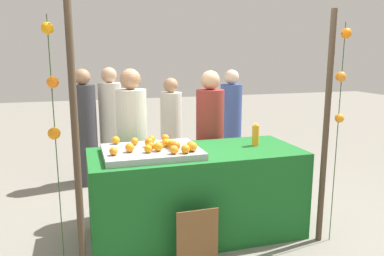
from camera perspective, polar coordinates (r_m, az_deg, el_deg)
name	(u,v)px	position (r m, az deg, el deg)	size (l,w,h in m)	color
ground_plane	(196,233)	(4.01, 0.65, -15.60)	(24.00, 24.00, 0.00)	gray
stall_counter	(196,193)	(3.83, 0.66, -9.78)	(2.07, 0.87, 0.87)	#196023
orange_tray	(152,152)	(3.57, -6.13, -3.58)	(0.89, 0.68, 0.06)	#9EA0A5
orange_0	(135,141)	(3.71, -8.67, -2.01)	(0.07, 0.07, 0.07)	orange
orange_1	(172,144)	(3.55, -3.07, -2.46)	(0.08, 0.08, 0.08)	orange
orange_2	(174,150)	(3.35, -2.75, -3.30)	(0.08, 0.08, 0.08)	orange
orange_3	(151,146)	(3.50, -6.29, -2.72)	(0.07, 0.07, 0.07)	orange
orange_4	(165,138)	(3.81, -4.07, -1.54)	(0.08, 0.08, 0.08)	orange
orange_5	(176,146)	(3.47, -2.51, -2.68)	(0.09, 0.09, 0.09)	orange
orange_6	(130,148)	(3.45, -9.37, -2.94)	(0.08, 0.08, 0.08)	orange
orange_7	(191,145)	(3.53, -0.19, -2.58)	(0.07, 0.07, 0.07)	orange
orange_8	(152,139)	(3.78, -6.13, -1.70)	(0.07, 0.07, 0.07)	orange
orange_9	(148,149)	(3.41, -6.64, -3.12)	(0.07, 0.07, 0.07)	orange
orange_10	(192,147)	(3.43, 0.04, -2.83)	(0.09, 0.09, 0.09)	orange
orange_11	(166,143)	(3.60, -3.92, -2.25)	(0.08, 0.08, 0.08)	orange
orange_12	(158,147)	(3.45, -5.14, -2.82)	(0.08, 0.08, 0.08)	orange
orange_13	(149,142)	(3.62, -6.50, -2.17)	(0.09, 0.09, 0.09)	orange
orange_14	(114,151)	(3.37, -11.76, -3.44)	(0.07, 0.07, 0.07)	orange
orange_15	(185,149)	(3.36, -0.99, -3.17)	(0.08, 0.08, 0.08)	orange
orange_16	(116,140)	(3.78, -11.43, -1.81)	(0.08, 0.08, 0.08)	orange
juice_bottle	(256,135)	(3.94, 9.57, -1.09)	(0.07, 0.07, 0.23)	orange
chalkboard_sign	(197,239)	(3.34, 0.79, -16.47)	(0.37, 0.03, 0.53)	brown
vendor_left	(132,149)	(4.22, -8.98, -3.17)	(0.33, 0.33, 1.65)	beige
vendor_right	(210,144)	(4.45, 2.69, -2.50)	(0.32, 0.32, 1.62)	maroon
crowd_person_0	(111,128)	(5.55, -12.12, 0.01)	(0.32, 0.32, 1.62)	beige
crowd_person_1	(231,127)	(5.66, 5.86, 0.21)	(0.32, 0.32, 1.58)	#384C8C
crowd_person_2	(171,135)	(5.28, -3.14, -1.03)	(0.30, 0.30, 1.48)	beige
crowd_person_3	(85,132)	(5.40, -15.83, -0.54)	(0.32, 0.32, 1.61)	#333338
canopy_post_left	(76,148)	(3.02, -17.10, -2.87)	(0.06, 0.06, 2.20)	#473828
canopy_post_right	(326,131)	(3.73, 19.57, -0.40)	(0.06, 0.06, 2.20)	#473828
garland_strand_left	(52,89)	(2.96, -20.40, 5.56)	(0.11, 0.09, 2.08)	#2D4C23
garland_strand_right	(342,77)	(3.70, 21.72, 7.23)	(0.11, 0.11, 2.08)	#2D4C23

